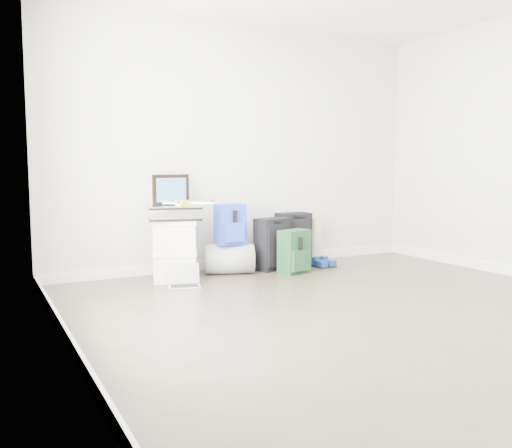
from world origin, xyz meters
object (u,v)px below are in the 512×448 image
briefcase (175,213)px  duffel_bag (229,259)px  boxes_stack (175,251)px  carry_on (294,239)px  laptop (184,281)px  large_suitcase (272,244)px

briefcase → duffel_bag: briefcase is taller
boxes_stack → carry_on: size_ratio=1.01×
briefcase → duffel_bag: (0.64, 0.09, -0.52)m
carry_on → laptop: bearing=-160.0°
large_suitcase → carry_on: bearing=9.6°
boxes_stack → large_suitcase: boxes_stack is taller
briefcase → duffel_bag: 0.83m
duffel_bag → laptop: bearing=-130.2°
briefcase → large_suitcase: bearing=18.6°
briefcase → carry_on: (1.54, 0.26, -0.38)m
large_suitcase → duffel_bag: bearing=161.3°
carry_on → laptop: 1.66m
briefcase → carry_on: bearing=24.7°
boxes_stack → duffel_bag: (0.64, 0.09, -0.15)m
boxes_stack → carry_on: (1.54, 0.26, -0.00)m
duffel_bag → carry_on: carry_on is taller
briefcase → laptop: (-0.01, -0.28, -0.63)m
boxes_stack → duffel_bag: boxes_stack is taller
boxes_stack → briefcase: (0.00, 0.00, 0.38)m
laptop → boxes_stack: bearing=102.5°
duffel_bag → large_suitcase: (0.51, -0.02, 0.13)m
briefcase → laptop: 0.69m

